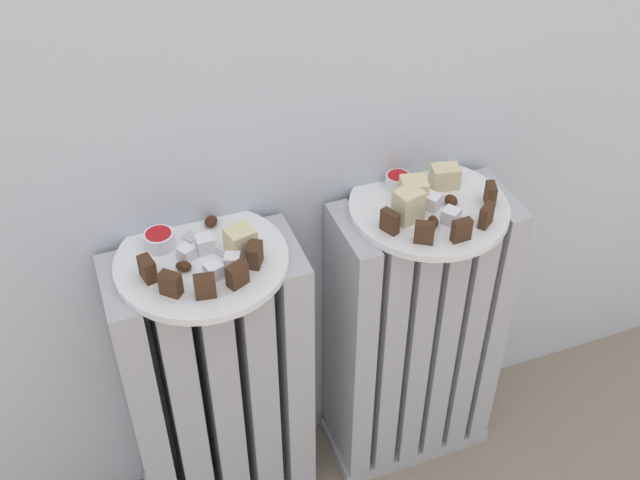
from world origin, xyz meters
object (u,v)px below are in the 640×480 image
object	(u,v)px
radiator_left	(219,394)
plate_left	(202,261)
jam_bowl_left	(159,239)
jam_bowl_right	(398,180)
plate_right	(429,207)
fork	(206,246)
radiator_right	(414,339)

from	to	relation	value
radiator_left	plate_left	distance (m)	0.30
jam_bowl_left	jam_bowl_right	bearing A→B (deg)	2.70
radiator_left	plate_right	size ratio (longest dim) A/B	2.30
plate_left	jam_bowl_left	distance (m)	0.07
jam_bowl_left	jam_bowl_right	distance (m)	0.39
radiator_left	plate_left	bearing A→B (deg)	0.00
plate_right	jam_bowl_left	xyz separation A→B (m)	(-0.42, 0.05, 0.02)
radiator_left	plate_right	bearing A→B (deg)	0.00
fork	plate_right	bearing A→B (deg)	-3.56
radiator_left	jam_bowl_left	xyz separation A→B (m)	(-0.05, 0.05, 0.32)
jam_bowl_left	fork	bearing A→B (deg)	-20.68
radiator_right	jam_bowl_left	world-z (taller)	jam_bowl_left
radiator_right	jam_bowl_right	xyz separation A→B (m)	(-0.03, 0.06, 0.32)
plate_left	jam_bowl_right	bearing A→B (deg)	10.66
plate_left	fork	size ratio (longest dim) A/B	2.61
radiator_left	jam_bowl_right	xyz separation A→B (m)	(0.34, 0.06, 0.32)
jam_bowl_left	fork	world-z (taller)	jam_bowl_left
radiator_right	fork	distance (m)	0.47
radiator_left	fork	xyz separation A→B (m)	(0.01, 0.02, 0.31)
radiator_left	fork	bearing A→B (deg)	59.62
radiator_right	plate_left	world-z (taller)	plate_left
radiator_left	jam_bowl_left	bearing A→B (deg)	137.63
jam_bowl_right	plate_left	bearing A→B (deg)	-169.34
radiator_left	radiator_right	xyz separation A→B (m)	(0.37, 0.00, -0.00)
radiator_right	plate_right	world-z (taller)	plate_right
plate_right	fork	bearing A→B (deg)	176.44
plate_right	jam_bowl_right	distance (m)	0.07
radiator_right	plate_right	xyz separation A→B (m)	(0.00, 0.00, 0.30)
jam_bowl_right	fork	world-z (taller)	jam_bowl_right
radiator_right	jam_bowl_right	world-z (taller)	jam_bowl_right
radiator_left	radiator_right	size ratio (longest dim) A/B	1.00
radiator_right	plate_left	bearing A→B (deg)	180.00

